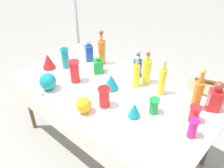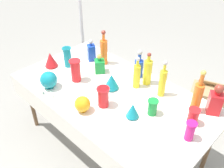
{
  "view_description": "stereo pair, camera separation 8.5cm",
  "coord_description": "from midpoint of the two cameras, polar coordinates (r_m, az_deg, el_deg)",
  "views": [
    {
      "loc": [
        1.26,
        -1.41,
        2.26
      ],
      "look_at": [
        0.0,
        0.0,
        0.86
      ],
      "focal_mm": 40.0,
      "sensor_mm": 36.0,
      "label": 1
    },
    {
      "loc": [
        1.32,
        -1.35,
        2.26
      ],
      "look_at": [
        0.0,
        0.0,
        0.86
      ],
      "focal_mm": 40.0,
      "sensor_mm": 36.0,
      "label": 2
    }
  ],
  "objects": [
    {
      "name": "ground_plane",
      "position": [
        2.94,
        -0.85,
        -13.6
      ],
      "size": [
        40.0,
        40.0,
        0.0
      ],
      "primitive_type": "plane",
      "color": "gray"
    },
    {
      "name": "display_table",
      "position": [
        2.43,
        -1.45,
        -3.16
      ],
      "size": [
        1.98,
        1.07,
        0.76
      ],
      "color": "white",
      "rests_on": "ground"
    },
    {
      "name": "tall_bottle_0",
      "position": [
        2.23,
        17.95,
        -2.21
      ],
      "size": [
        0.08,
        0.08,
        0.43
      ],
      "color": "orange",
      "rests_on": "display_table"
    },
    {
      "name": "tall_bottle_1",
      "position": [
        2.77,
        -3.27,
        7.53
      ],
      "size": [
        0.08,
        0.08,
        0.4
      ],
      "color": "orange",
      "rests_on": "display_table"
    },
    {
      "name": "tall_bottle_2",
      "position": [
        2.35,
        10.41,
        0.77
      ],
      "size": [
        0.07,
        0.07,
        0.38
      ],
      "color": "yellow",
      "rests_on": "display_table"
    },
    {
      "name": "tall_bottle_3",
      "position": [
        2.48,
        6.95,
        3.03
      ],
      "size": [
        0.08,
        0.08,
        0.35
      ],
      "color": "yellow",
      "rests_on": "display_table"
    },
    {
      "name": "tall_bottle_4",
      "position": [
        2.42,
        4.56,
        2.14
      ],
      "size": [
        0.07,
        0.07,
        0.34
      ],
      "color": "yellow",
      "rests_on": "display_table"
    },
    {
      "name": "tall_bottle_5",
      "position": [
        2.59,
        4.91,
        4.06
      ],
      "size": [
        0.09,
        0.09,
        0.31
      ],
      "color": "blue",
      "rests_on": "display_table"
    },
    {
      "name": "square_decanter_0",
      "position": [
        2.31,
        21.55,
        -2.95
      ],
      "size": [
        0.15,
        0.15,
        0.29
      ],
      "color": "red",
      "rests_on": "display_table"
    },
    {
      "name": "square_decanter_1",
      "position": [
        2.66,
        -4.11,
        4.24
      ],
      "size": [
        0.14,
        0.14,
        0.22
      ],
      "color": "#198C38",
      "rests_on": "display_table"
    },
    {
      "name": "square_decanter_2",
      "position": [
        2.87,
        -6.19,
        7.24
      ],
      "size": [
        0.11,
        0.11,
        0.26
      ],
      "color": "blue",
      "rests_on": "display_table"
    },
    {
      "name": "slender_vase_0",
      "position": [
        2.2,
        -2.91,
        -2.9
      ],
      "size": [
        0.12,
        0.12,
        0.19
      ],
      "color": "red",
      "rests_on": "display_table"
    },
    {
      "name": "slender_vase_1",
      "position": [
        2.17,
        8.45,
        -4.88
      ],
      "size": [
        0.09,
        0.09,
        0.15
      ],
      "color": "#198C38",
      "rests_on": "display_table"
    },
    {
      "name": "slender_vase_2",
      "position": [
        2.02,
        16.84,
        -9.51
      ],
      "size": [
        0.09,
        0.09,
        0.17
      ],
      "color": "#C61972",
      "rests_on": "display_table"
    },
    {
      "name": "slender_vase_3",
      "position": [
        2.16,
        17.26,
        -6.48
      ],
      "size": [
        0.1,
        0.1,
        0.16
      ],
      "color": "red",
      "rests_on": "display_table"
    },
    {
      "name": "slender_vase_4",
      "position": [
        2.52,
        -9.53,
        2.96
      ],
      "size": [
        0.12,
        0.12,
        0.24
      ],
      "color": "red",
      "rests_on": "display_table"
    },
    {
      "name": "slender_vase_5",
      "position": [
        2.77,
        -11.49,
        5.93
      ],
      "size": [
        0.1,
        0.1,
        0.23
      ],
      "color": "teal",
      "rests_on": "display_table"
    },
    {
      "name": "fluted_vase_0",
      "position": [
        2.12,
        3.99,
        -5.89
      ],
      "size": [
        0.11,
        0.11,
        0.14
      ],
      "color": "teal",
      "rests_on": "display_table"
    },
    {
      "name": "fluted_vase_1",
      "position": [
        2.41,
        -1.19,
        0.6
      ],
      "size": [
        0.15,
        0.15,
        0.16
      ],
      "color": "teal",
      "rests_on": "display_table"
    },
    {
      "name": "fluted_vase_2",
      "position": [
        2.82,
        -15.22,
        5.1
      ],
      "size": [
        0.14,
        0.14,
        0.17
      ],
      "color": "red",
      "rests_on": "display_table"
    },
    {
      "name": "round_bowl_0",
      "position": [
        2.49,
        -15.42,
        0.53
      ],
      "size": [
        0.17,
        0.17,
        0.18
      ],
      "color": "teal",
      "rests_on": "display_table"
    },
    {
      "name": "round_bowl_1",
      "position": [
        2.17,
        -7.68,
        -4.74
      ],
      "size": [
        0.14,
        0.14,
        0.15
      ],
      "color": "orange",
      "rests_on": "display_table"
    },
    {
      "name": "price_tag_left",
      "position": [
        2.47,
        -16.92,
        -2.03
      ],
      "size": [
        0.06,
        0.03,
        0.05
      ],
      "primitive_type": "cube",
      "rotation": [
        -0.21,
        0.0,
        -0.28
      ],
      "color": "white",
      "rests_on": "display_table"
    },
    {
      "name": "price_tag_center",
      "position": [
        2.41,
        -14.7,
        -2.78
      ],
      "size": [
        0.06,
        0.02,
        0.04
      ],
      "primitive_type": "cube",
      "rotation": [
        -0.21,
        0.0,
        -0.12
      ],
      "color": "white",
      "rests_on": "display_table"
    },
    {
      "name": "cardboard_box_behind_left",
      "position": [
        3.43,
        20.11,
        -3.24
      ],
      "size": [
        0.58,
        0.46,
        0.45
      ],
      "color": "tan",
      "rests_on": "ground"
    },
    {
      "name": "canopy_pole",
      "position": [
        3.57,
        -8.73,
        13.25
      ],
      "size": [
        0.18,
        0.18,
        2.25
      ],
      "color": "silver",
      "rests_on": "ground"
    }
  ]
}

